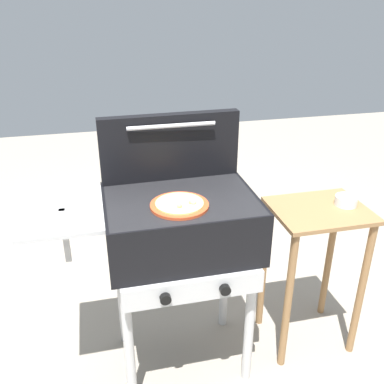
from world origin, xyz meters
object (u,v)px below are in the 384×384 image
object	(u,v)px
prep_table	(314,249)
topping_bowl_near	(346,201)
grill	(178,228)
pizza_cheese	(180,205)

from	to	relation	value
prep_table	topping_bowl_near	distance (m)	0.28
grill	prep_table	world-z (taller)	grill
grill	topping_bowl_near	bearing A→B (deg)	0.71
grill	pizza_cheese	bearing A→B (deg)	-94.15
topping_bowl_near	grill	bearing A→B (deg)	-179.29
grill	topping_bowl_near	distance (m)	0.81
pizza_cheese	prep_table	distance (m)	0.77
grill	prep_table	distance (m)	0.71
grill	prep_table	bearing A→B (deg)	0.37
pizza_cheese	prep_table	bearing A→B (deg)	6.84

